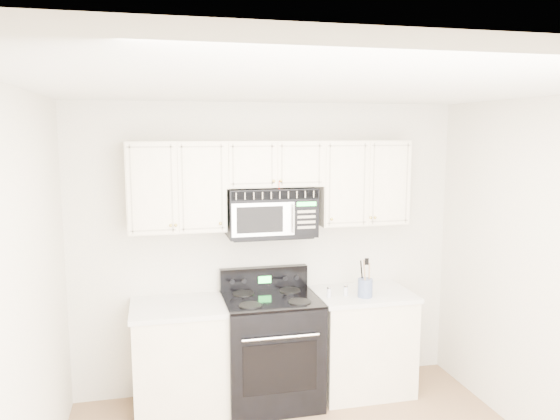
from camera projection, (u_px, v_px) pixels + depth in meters
name	position (u px, v px, depth m)	size (l,w,h in m)	color
room	(329.00, 308.00, 3.28)	(3.51, 3.51, 2.61)	brown
base_cabinet_left	(184.00, 361.00, 4.61)	(0.86, 0.65, 0.92)	#F6E6CD
base_cabinet_right	(362.00, 344.00, 4.97)	(0.86, 0.65, 0.92)	#F6E6CD
range	(271.00, 348.00, 4.74)	(0.80, 0.73, 1.13)	black
upper_cabinets	(272.00, 180.00, 4.71)	(2.44, 0.37, 0.75)	#F6E6CD
microwave	(271.00, 212.00, 4.72)	(0.76, 0.43, 0.42)	black
utensil_crock	(365.00, 287.00, 4.74)	(0.13, 0.13, 0.34)	slate
shaker_salt	(329.00, 292.00, 4.73)	(0.04, 0.04, 0.09)	#B9B9CA
shaker_pepper	(346.00, 290.00, 4.78)	(0.04, 0.04, 0.09)	#B9B9CA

